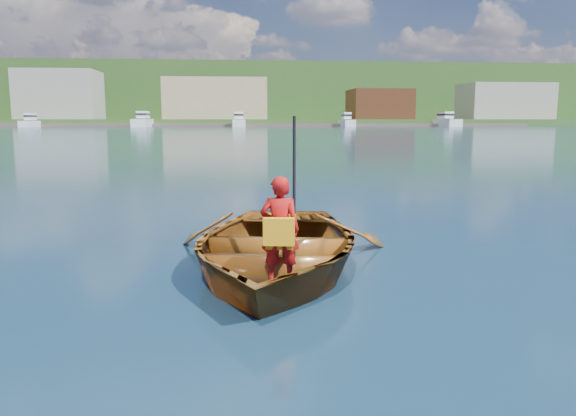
% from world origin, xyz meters
% --- Properties ---
extents(ground, '(600.00, 600.00, 0.00)m').
position_xyz_m(ground, '(0.00, 0.00, 0.00)').
color(ground, '#0F2248').
rests_on(ground, ground).
extents(rowboat, '(3.78, 4.82, 0.91)m').
position_xyz_m(rowboat, '(0.96, 0.05, 0.30)').
color(rowboat, brown).
rests_on(rowboat, ground).
extents(child_paddler, '(0.48, 0.38, 1.84)m').
position_xyz_m(child_paddler, '(0.97, -0.86, 0.70)').
color(child_paddler, '#A30F0E').
rests_on(child_paddler, ground).
extents(shoreline, '(400.00, 140.00, 22.00)m').
position_xyz_m(shoreline, '(0.00, 236.61, 10.32)').
color(shoreline, '#435A27').
rests_on(shoreline, ground).
extents(dock, '(160.05, 8.36, 0.80)m').
position_xyz_m(dock, '(1.88, 148.00, 0.40)').
color(dock, brown).
rests_on(dock, ground).
extents(waterfront_buildings, '(202.00, 16.00, 14.00)m').
position_xyz_m(waterfront_buildings, '(-7.74, 165.00, 7.74)').
color(waterfront_buildings, brown).
rests_on(waterfront_buildings, ground).
extents(marina_yachts, '(140.66, 13.65, 4.31)m').
position_xyz_m(marina_yachts, '(-4.71, 143.30, 1.43)').
color(marina_yachts, silver).
rests_on(marina_yachts, ground).
extents(hillside_trees, '(266.28, 88.63, 24.43)m').
position_xyz_m(hillside_trees, '(9.36, 238.80, 17.67)').
color(hillside_trees, '#382314').
rests_on(hillside_trees, ground).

